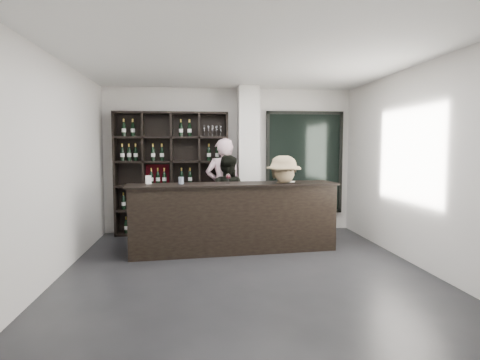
{
  "coord_description": "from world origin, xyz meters",
  "views": [
    {
      "loc": [
        -0.67,
        -5.39,
        1.72
      ],
      "look_at": [
        0.04,
        1.1,
        1.18
      ],
      "focal_mm": 30.0,
      "sensor_mm": 36.0,
      "label": 1
    }
  ],
  "objects": [
    {
      "name": "napkin_stack",
      "position": [
        0.9,
        1.22,
        1.14
      ],
      "size": [
        0.15,
        0.15,
        0.02
      ],
      "primitive_type": "cube",
      "rotation": [
        0.0,
        0.0,
        0.44
      ],
      "color": "white",
      "rests_on": "tasting_counter"
    },
    {
      "name": "taster_pink",
      "position": [
        -0.15,
        2.33,
        0.94
      ],
      "size": [
        0.71,
        0.48,
        1.89
      ],
      "primitive_type": "imported",
      "rotation": [
        0.0,
        0.0,
        3.18
      ],
      "color": "#F2C3D0",
      "rests_on": "floor"
    },
    {
      "name": "structural_column",
      "position": [
        0.35,
        2.47,
        1.45
      ],
      "size": [
        0.4,
        0.4,
        2.9
      ],
      "primitive_type": "cube",
      "color": "silver",
      "rests_on": "floor"
    },
    {
      "name": "taster_black",
      "position": [
        -0.1,
        2.16,
        0.78
      ],
      "size": [
        0.93,
        0.84,
        1.57
      ],
      "primitive_type": "imported",
      "rotation": [
        0.0,
        0.0,
        2.75
      ],
      "color": "black",
      "rests_on": "floor"
    },
    {
      "name": "tasting_counter",
      "position": [
        -0.07,
        1.1,
        0.57
      ],
      "size": [
        3.42,
        0.71,
        1.13
      ],
      "rotation": [
        0.0,
        0.0,
        0.1
      ],
      "color": "black",
      "rests_on": "floor"
    },
    {
      "name": "wine_shelf",
      "position": [
        -1.15,
        2.57,
        1.2
      ],
      "size": [
        2.2,
        0.35,
        2.4
      ],
      "primitive_type": null,
      "color": "black",
      "rests_on": "floor"
    },
    {
      "name": "customer",
      "position": [
        0.75,
        1.05,
        0.79
      ],
      "size": [
        1.14,
        0.84,
        1.58
      ],
      "primitive_type": "imported",
      "rotation": [
        0.0,
        0.0,
        0.28
      ],
      "color": "#8D7755",
      "rests_on": "floor"
    },
    {
      "name": "wine_glass",
      "position": [
        -0.16,
        1.01,
        1.22
      ],
      "size": [
        0.08,
        0.08,
        0.19
      ],
      "primitive_type": null,
      "rotation": [
        0.0,
        0.0,
        -0.05
      ],
      "color": "white",
      "rests_on": "tasting_counter"
    },
    {
      "name": "card_stand",
      "position": [
        -1.44,
        1.15,
        1.2
      ],
      "size": [
        0.1,
        0.07,
        0.14
      ],
      "primitive_type": "cube",
      "rotation": [
        0.0,
        0.0,
        0.3
      ],
      "color": "white",
      "rests_on": "tasting_counter"
    },
    {
      "name": "glass_panel",
      "position": [
        1.55,
        2.69,
        1.4
      ],
      "size": [
        1.6,
        0.08,
        2.1
      ],
      "color": "black",
      "rests_on": "floor"
    },
    {
      "name": "floor",
      "position": [
        0.0,
        0.0,
        -0.01
      ],
      "size": [
        5.0,
        5.5,
        0.01
      ],
      "primitive_type": "cube",
      "color": "black",
      "rests_on": "ground"
    },
    {
      "name": "spit_cup",
      "position": [
        -0.92,
        1.07,
        1.19
      ],
      "size": [
        0.11,
        0.11,
        0.12
      ],
      "primitive_type": "cylinder",
      "rotation": [
        0.0,
        0.0,
        0.36
      ],
      "color": "silver",
      "rests_on": "tasting_counter"
    }
  ]
}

